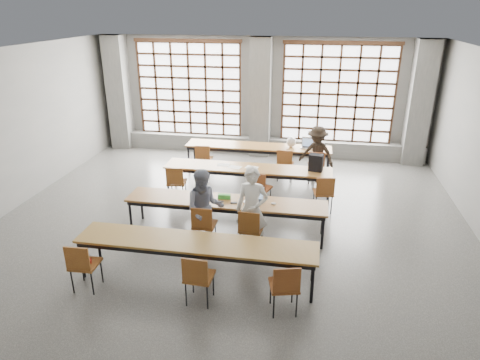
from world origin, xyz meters
name	(u,v)px	position (x,y,z in m)	size (l,w,h in m)	color
floor	(225,236)	(0.00, 0.00, 0.00)	(11.00, 11.00, 0.00)	#484846
ceiling	(222,57)	(0.00, 0.00, 3.50)	(11.00, 11.00, 0.00)	silver
wall_back	(262,96)	(0.00, 5.50, 1.75)	(10.00, 10.00, 0.00)	slate
column_left	(119,93)	(-4.50, 5.22, 1.75)	(0.60, 0.55, 3.50)	#5C5C59
column_mid	(260,98)	(0.00, 5.22, 1.75)	(0.60, 0.55, 3.50)	#5C5C59
column_right	(419,104)	(4.50, 5.22, 1.75)	(0.60, 0.55, 3.50)	#5C5C59
window_left	(189,90)	(-2.25, 5.42, 1.90)	(3.32, 0.12, 3.00)	white
window_right	(338,94)	(2.25, 5.42, 1.90)	(3.32, 0.12, 3.00)	white
sill_ledge	(260,146)	(0.00, 5.30, 0.25)	(9.80, 0.35, 0.50)	#5C5C59
desk_row_a	(258,148)	(0.15, 3.78, 0.66)	(4.00, 0.70, 0.73)	brown
desk_row_b	(248,170)	(0.13, 2.06, 0.66)	(4.00, 0.70, 0.73)	brown
desk_row_c	(226,203)	(0.01, 0.14, 0.66)	(4.00, 0.70, 0.73)	brown
desk_row_d	(196,245)	(-0.15, -1.51, 0.66)	(4.00, 0.70, 0.73)	brown
chair_back_left	(203,157)	(-1.25, 3.15, 0.54)	(0.44, 0.45, 0.88)	brown
chair_back_mid	(285,162)	(0.94, 3.15, 0.54)	(0.44, 0.45, 0.88)	brown
chair_back_right	(316,163)	(1.75, 3.15, 0.54)	(0.45, 0.45, 0.88)	brown
chair_mid_left	(176,180)	(-1.46, 1.43, 0.54)	(0.46, 0.47, 0.88)	brown
chair_mid_centre	(260,186)	(0.51, 1.44, 0.54)	(0.52, 0.53, 0.88)	brown
chair_mid_right	(324,190)	(1.94, 1.43, 0.54)	(0.48, 0.49, 0.88)	brown
chair_front_left	(203,222)	(-0.29, -0.49, 0.54)	(0.42, 0.43, 0.88)	brown
chair_front_right	(250,226)	(0.60, -0.49, 0.54)	(0.46, 0.46, 0.88)	brown
chair_near_left	(82,262)	(-1.85, -2.14, 0.54)	(0.43, 0.44, 0.88)	brown
chair_near_mid	(198,275)	(0.05, -2.14, 0.54)	(0.43, 0.44, 0.88)	brown
chair_near_right	(285,284)	(1.37, -2.13, 0.54)	(0.51, 0.51, 0.88)	#672F14
student_male	(252,209)	(0.61, -0.36, 0.82)	(0.60, 0.39, 1.65)	silver
student_female	(205,208)	(-0.29, -0.36, 0.77)	(0.75, 0.58, 1.54)	#19244C
student_back	(317,154)	(1.75, 3.28, 0.74)	(0.96, 0.55, 1.49)	black
laptop_front	(254,197)	(0.56, 0.25, 0.79)	(0.38, 0.32, 0.26)	silver
laptop_back	(308,145)	(1.50, 3.89, 0.79)	(0.37, 0.32, 0.26)	silver
mouse	(273,204)	(0.96, 0.12, 0.75)	(0.10, 0.06, 0.04)	white
green_box	(224,196)	(-0.04, 0.22, 0.78)	(0.25, 0.09, 0.09)	green
phone	(234,203)	(0.19, 0.04, 0.74)	(0.13, 0.06, 0.01)	black
paper_sheet_a	(223,165)	(-0.47, 2.11, 0.73)	(0.30, 0.21, 0.00)	silver
paper_sheet_b	(235,167)	(-0.17, 2.01, 0.73)	(0.30, 0.21, 0.00)	white
paper_sheet_c	(252,167)	(0.23, 2.06, 0.73)	(0.30, 0.21, 0.00)	white
backpack	(316,163)	(1.73, 2.11, 0.93)	(0.32, 0.20, 0.40)	black
plastic_bag	(291,142)	(1.05, 3.83, 0.87)	(0.26, 0.21, 0.29)	white
red_pouch	(85,262)	(-1.85, -2.06, 0.50)	(0.20, 0.08, 0.06)	#9F1C13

